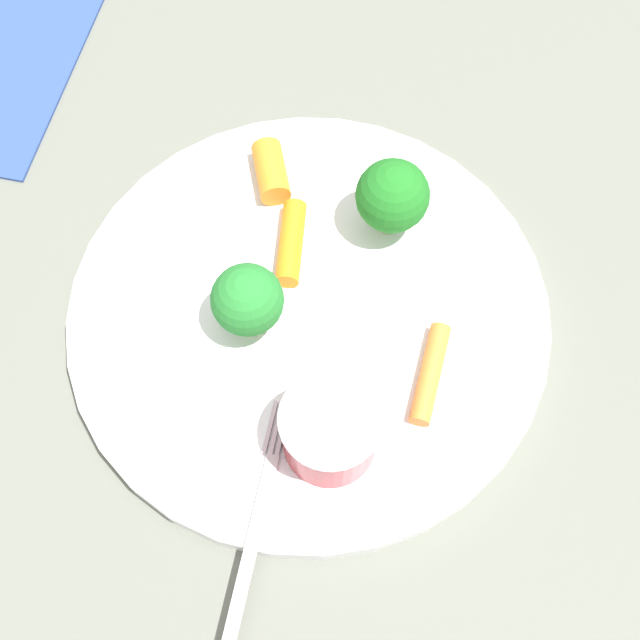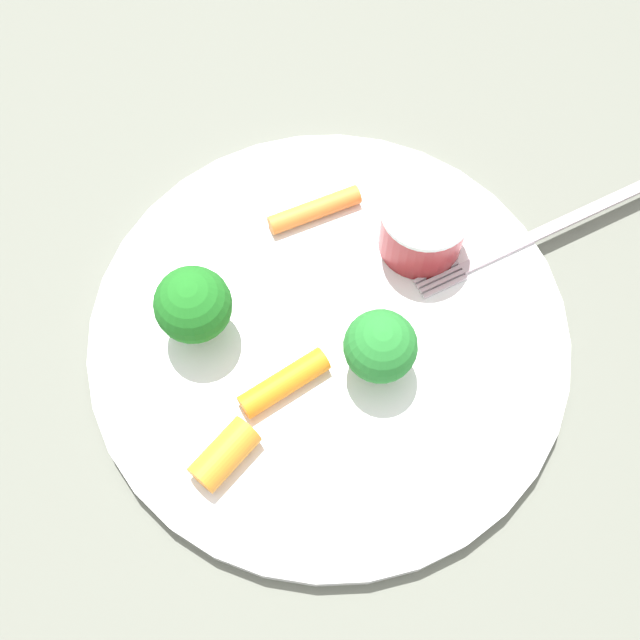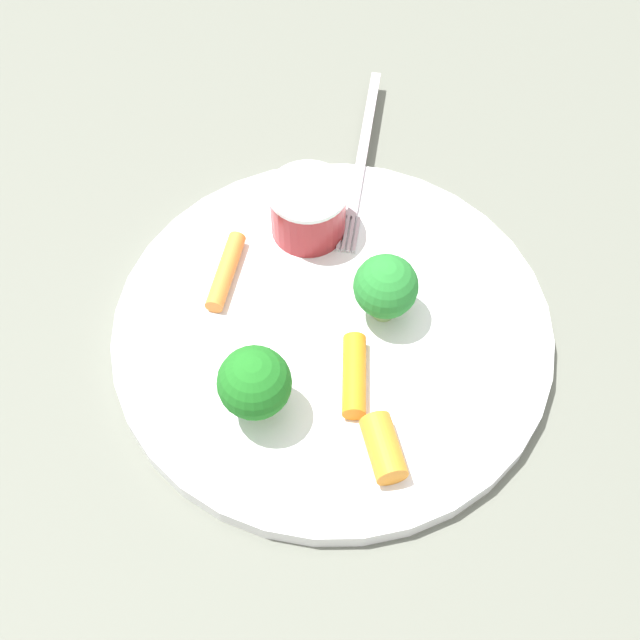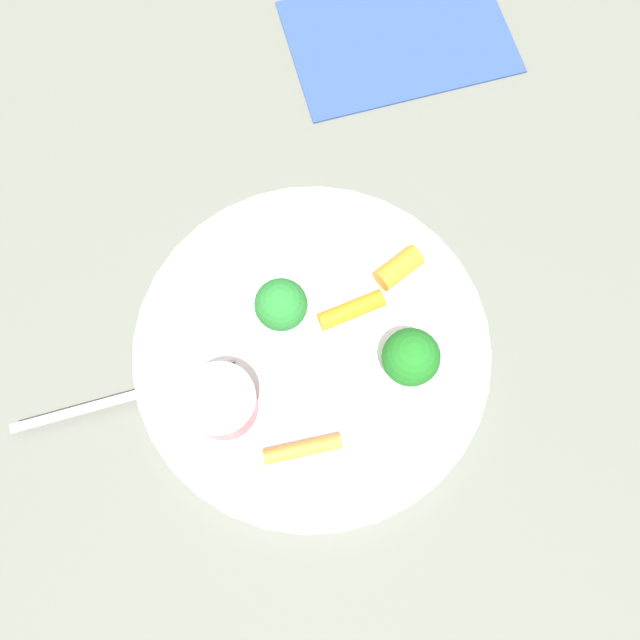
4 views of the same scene
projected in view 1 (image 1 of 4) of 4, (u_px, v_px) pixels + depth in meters
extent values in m
plane|color=#62655A|center=(309.00, 319.00, 0.47)|extent=(2.40, 2.40, 0.00)
cylinder|color=white|center=(309.00, 314.00, 0.46)|extent=(0.26, 0.26, 0.01)
cylinder|color=maroon|center=(330.00, 432.00, 0.41)|extent=(0.05, 0.05, 0.03)
cylinder|color=silver|center=(330.00, 419.00, 0.39)|extent=(0.05, 0.05, 0.00)
cylinder|color=#8DB66F|center=(250.00, 316.00, 0.45)|extent=(0.01, 0.01, 0.01)
sphere|color=#267B2F|center=(247.00, 298.00, 0.43)|extent=(0.04, 0.04, 0.04)
cylinder|color=#81B06E|center=(389.00, 219.00, 0.47)|extent=(0.01, 0.01, 0.02)
sphere|color=#1E6F20|center=(393.00, 196.00, 0.45)|extent=(0.04, 0.04, 0.04)
cylinder|color=orange|center=(294.00, 242.00, 0.47)|extent=(0.05, 0.03, 0.01)
cylinder|color=orange|center=(430.00, 374.00, 0.43)|extent=(0.05, 0.04, 0.01)
cylinder|color=orange|center=(271.00, 171.00, 0.49)|extent=(0.04, 0.02, 0.02)
cube|color=#C2B0BC|center=(240.00, 594.00, 0.39)|extent=(0.13, 0.07, 0.00)
cube|color=#C2B0BC|center=(270.00, 427.00, 0.43)|extent=(0.03, 0.01, 0.00)
cube|color=#C2B0BC|center=(276.00, 428.00, 0.43)|extent=(0.03, 0.01, 0.00)
cube|color=#C2B0BC|center=(283.00, 430.00, 0.43)|extent=(0.03, 0.01, 0.00)
cube|color=#C2B0BC|center=(289.00, 431.00, 0.43)|extent=(0.03, 0.01, 0.00)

